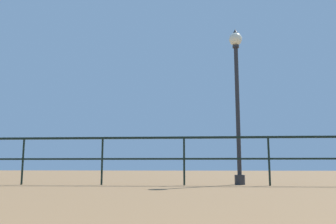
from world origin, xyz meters
TOP-DOWN VIEW (x-y plane):
  - pier_railing at (0.00, 9.32)m, footprint 24.16×0.05m
  - lamppost_center at (0.32, 9.64)m, footprint 0.31×0.31m

SIDE VIEW (x-z plane):
  - pier_railing at x=0.00m, z-range 0.25..1.33m
  - lamppost_center at x=0.32m, z-range 0.39..4.10m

